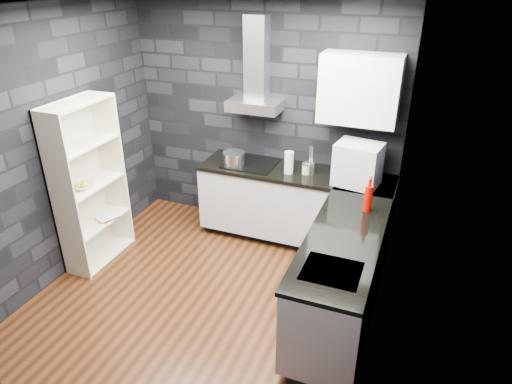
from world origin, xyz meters
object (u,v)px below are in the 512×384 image
Objects in this scene: utensil_crock at (310,168)px; storage_jar at (306,169)px; glass_vase at (289,163)px; appliance_garage at (358,164)px; pot at (234,159)px; bookshelf at (89,185)px; fruit_bowl at (82,186)px; red_bottle at (368,199)px.

storage_jar is at bearing -139.77° from utensil_crock.
appliance_garage is (0.75, -0.01, 0.10)m from glass_vase.
bookshelf is (-1.22, -1.02, -0.08)m from pot.
utensil_crock is at bearing 19.13° from glass_vase.
bookshelf is (-1.86, -1.07, -0.12)m from glass_vase.
storage_jar is at bearing 30.66° from fruit_bowl.
glass_vase is at bearing 32.13° from fruit_bowl.
pot is at bearing 42.73° from fruit_bowl.
utensil_crock is 0.30× the size of appliance_garage.
fruit_bowl is at bearing -147.52° from appliance_garage.
bookshelf is at bearing -140.01° from pot.
pot is 0.94× the size of red_bottle.
appliance_garage is at bearing 1.37° from bookshelf.
pot is 1.40m from appliance_garage.
storage_jar is at bearing 141.43° from red_bottle.
glass_vase is 0.14× the size of bookshelf.
bookshelf is at bearing -150.21° from glass_vase.
utensil_crock is 0.97m from red_bottle.
utensil_crock is at bearing 178.82° from appliance_garage.
utensil_crock is (0.23, 0.08, -0.06)m from glass_vase.
red_bottle reaches higher than utensil_crock.
glass_vase is 1.84× the size of utensil_crock.
glass_vase is 0.97× the size of red_bottle.
bookshelf is at bearing -151.52° from storage_jar.
red_bottle is at bearing -38.57° from storage_jar.
appliance_garage is 0.60m from red_bottle.
appliance_garage is at bearing -9.77° from utensil_crock.
appliance_garage is (0.52, -0.09, 0.16)m from utensil_crock.
pot reaches higher than storage_jar.
pot is 1.59m from bookshelf.
storage_jar is at bearing -177.23° from appliance_garage.
bookshelf is (-2.05, -1.11, -0.06)m from storage_jar.
fruit_bowl is at bearing -147.87° from glass_vase.
storage_jar is 0.81× the size of utensil_crock.
pot is at bearing 161.93° from red_bottle.
storage_jar reaches higher than fruit_bowl.
pot is 0.97× the size of glass_vase.
glass_vase is at bearing -160.87° from utensil_crock.
bookshelf reaches higher than fruit_bowl.
utensil_crock is 0.53× the size of red_bottle.
pot is 2.20× the size of storage_jar.
fruit_bowl is at bearing -167.92° from red_bottle.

